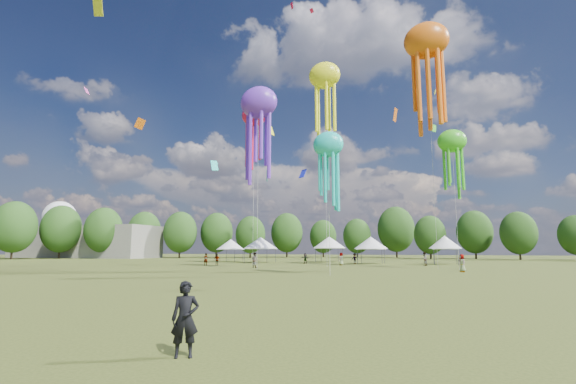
% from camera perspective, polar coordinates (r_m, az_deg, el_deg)
% --- Properties ---
extents(ground, '(300.00, 300.00, 0.00)m').
position_cam_1_polar(ground, '(15.79, -32.78, -15.03)').
color(ground, '#384416').
rests_on(ground, ground).
extents(observer_main, '(0.68, 0.61, 1.56)m').
position_cam_1_polar(observer_main, '(9.10, -14.47, -17.11)').
color(observer_main, black).
rests_on(observer_main, ground).
extents(spectator_near, '(1.07, 0.95, 1.81)m').
position_cam_1_polar(spectator_near, '(49.04, -4.78, -9.67)').
color(spectator_near, gray).
rests_on(spectator_near, ground).
extents(spectators_far, '(32.79, 18.65, 1.82)m').
position_cam_1_polar(spectators_far, '(56.07, 7.84, -9.49)').
color(spectators_far, gray).
rests_on(spectators_far, ground).
extents(festival_tents, '(40.85, 12.09, 4.38)m').
position_cam_1_polar(festival_tents, '(66.46, 4.39, -7.27)').
color(festival_tents, '#47474C').
rests_on(festival_tents, ground).
extents(show_kites, '(30.72, 22.32, 29.68)m').
position_cam_1_polar(show_kites, '(51.89, 7.50, 12.89)').
color(show_kites, '#6A2CC7').
rests_on(show_kites, ground).
extents(small_kites, '(69.69, 56.81, 46.52)m').
position_cam_1_polar(small_kites, '(60.05, 4.69, 19.25)').
color(small_kites, '#6A2CC7').
rests_on(small_kites, ground).
extents(treeline, '(201.57, 95.24, 13.43)m').
position_cam_1_polar(treeline, '(74.27, 6.44, -4.76)').
color(treeline, '#38281C').
rests_on(treeline, ground).
extents(hangar, '(40.00, 12.00, 8.00)m').
position_cam_1_polar(hangar, '(117.40, -27.08, -6.39)').
color(hangar, gray).
rests_on(hangar, ground).
extents(radome, '(9.00, 9.00, 16.00)m').
position_cam_1_polar(radome, '(133.44, -29.87, -3.73)').
color(radome, white).
rests_on(radome, ground).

